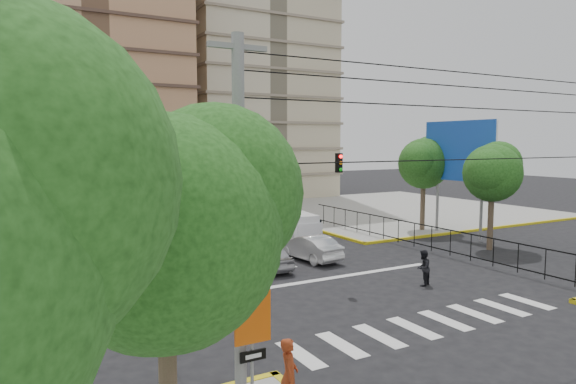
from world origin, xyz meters
TOP-DOWN VIEW (x-y plane):
  - ground at (0.00, 0.00)m, footprint 160.00×160.00m
  - sidewalk_ne at (20.00, 20.00)m, footprint 26.00×26.00m
  - crosswalk_stripes at (0.00, -6.00)m, footprint 12.00×2.40m
  - stop_line at (0.00, 1.20)m, footprint 13.00×0.40m
  - tower_beige at (14.00, 40.00)m, footprint 17.00×16.00m
  - park_fence at (9.00, 4.50)m, footprint 0.10×22.50m
  - billboard at (14.45, 6.00)m, footprint 0.36×6.20m
  - tree_sw_near at (-10.90, -9.99)m, footprint 5.63×4.60m
  - tree_park_a at (13.08, 2.01)m, footprint 4.41×3.60m
  - tree_park_c at (14.09, 9.01)m, footprint 4.65×3.80m
  - tree_tudor at (-11.90, 16.01)m, footprint 5.39×4.40m
  - traffic_light_nw at (-7.80, 7.80)m, footprint 0.28×0.22m
  - traffic_light_hanging at (0.00, -2.04)m, footprint 18.00×9.12m
  - utility_pole_sw at (-9.00, -9.00)m, footprint 1.40×0.28m
  - district_sign at (-8.80, -9.24)m, footprint 0.90×0.12m
  - van_right_lane at (3.33, 9.83)m, footprint 2.31×4.76m
  - van_left_lane at (-2.50, 20.37)m, footprint 2.03×4.70m
  - car_silver_front_left at (-1.46, 4.45)m, footprint 1.98×4.24m
  - car_white_front_right at (1.57, 5.13)m, footprint 2.04×4.58m
  - car_grey_mid_left at (-3.39, 10.06)m, footprint 2.46×5.01m
  - car_silver_rear_left at (-2.82, 15.44)m, footprint 2.04×4.87m
  - car_darkgrey_mid_right at (2.12, 15.48)m, footprint 2.06×4.57m
  - car_white_rear_right at (2.94, 20.40)m, footprint 1.89×4.47m
  - pedestrian_sw_corner at (-7.75, -9.09)m, footprint 0.73×0.81m
  - pedestrian_crosswalk at (3.48, -2.02)m, footprint 1.03×0.95m

SIDE VIEW (x-z plane):
  - ground at x=0.00m, z-range 0.00..0.00m
  - park_fence at x=9.00m, z-range -0.83..0.83m
  - crosswalk_stripes at x=0.00m, z-range 0.00..0.01m
  - stop_line at x=0.00m, z-range 0.00..0.01m
  - sidewalk_ne at x=20.00m, z-range 0.00..0.15m
  - car_grey_mid_left at x=-3.39m, z-range 0.00..1.37m
  - car_silver_front_left at x=-1.46m, z-range 0.00..1.40m
  - car_silver_rear_left at x=-2.82m, z-range 0.00..1.40m
  - car_white_rear_right at x=2.94m, z-range 0.00..1.44m
  - car_white_front_right at x=1.57m, z-range 0.00..1.46m
  - car_darkgrey_mid_right at x=2.12m, z-range 0.00..1.52m
  - pedestrian_crosswalk at x=3.48m, z-range 0.00..1.70m
  - van_right_lane at x=3.33m, z-range -0.03..2.03m
  - van_left_lane at x=-2.50m, z-range -0.03..2.05m
  - pedestrian_sw_corner at x=-7.75m, z-range 0.15..2.00m
  - district_sign at x=-8.80m, z-range 0.85..4.05m
  - traffic_light_nw at x=-7.80m, z-range 0.91..5.31m
  - utility_pole_sw at x=-9.00m, z-range 0.27..9.27m
  - tree_park_a at x=13.08m, z-range 1.60..8.42m
  - tree_tudor at x=-11.90m, z-range 1.50..8.93m
  - tree_sw_near at x=-10.90m, z-range 1.48..9.06m
  - tree_park_c at x=14.09m, z-range 1.71..8.96m
  - traffic_light_hanging at x=0.00m, z-range 5.44..6.36m
  - billboard at x=14.45m, z-range 1.95..10.05m
  - tower_beige at x=14.00m, z-range 0.00..48.00m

